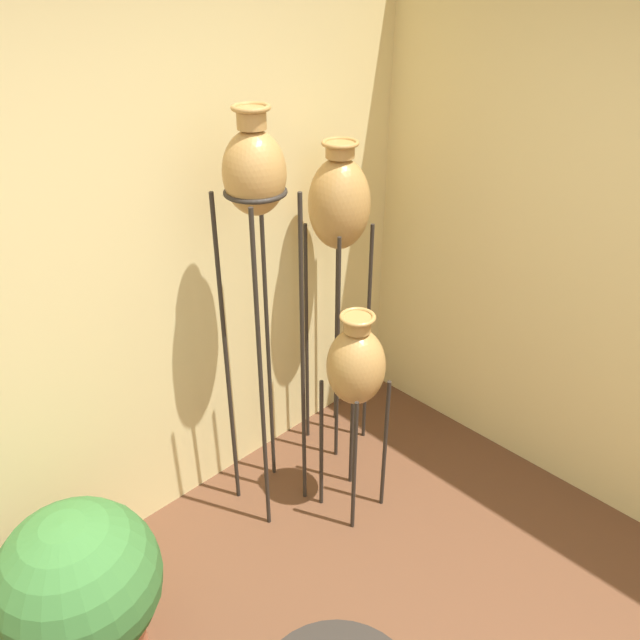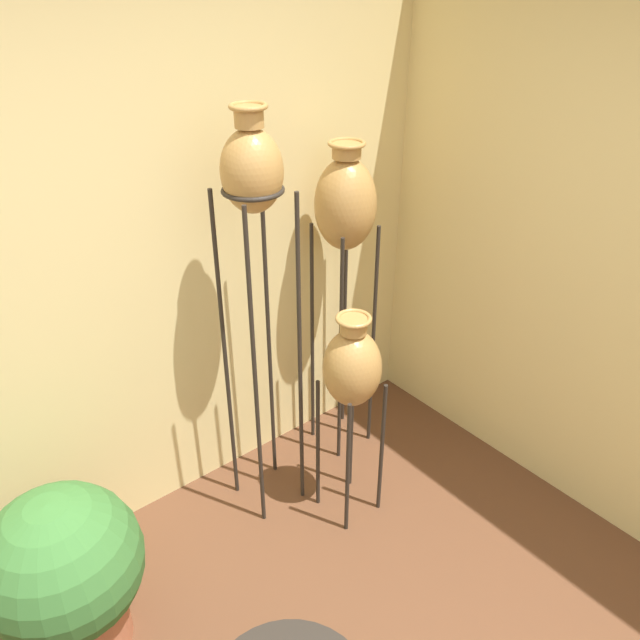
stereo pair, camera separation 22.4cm
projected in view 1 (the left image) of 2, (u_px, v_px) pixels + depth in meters
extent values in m
cube|color=beige|center=(65.00, 287.00, 2.42)|extent=(7.78, 0.06, 2.70)
cylinder|color=#28231E|center=(261.00, 388.00, 2.72)|extent=(0.02, 0.02, 1.66)
cylinder|color=#28231E|center=(303.00, 366.00, 2.87)|extent=(0.02, 0.02, 1.66)
cylinder|color=#28231E|center=(227.00, 366.00, 2.88)|extent=(0.02, 0.02, 1.66)
cylinder|color=#28231E|center=(268.00, 345.00, 3.03)|extent=(0.02, 0.02, 1.66)
torus|color=#28231E|center=(255.00, 192.00, 2.46)|extent=(0.26, 0.26, 0.02)
ellipsoid|color=#B28447|center=(254.00, 173.00, 2.42)|extent=(0.25, 0.25, 0.34)
cylinder|color=#B28447|center=(251.00, 118.00, 2.31)|extent=(0.11, 0.11, 0.08)
torus|color=#B28447|center=(251.00, 107.00, 2.29)|extent=(0.15, 0.15, 0.02)
cylinder|color=#28231E|center=(337.00, 357.00, 3.23)|extent=(0.02, 0.02, 1.34)
cylinder|color=#28231E|center=(367.00, 340.00, 3.37)|extent=(0.02, 0.02, 1.34)
cylinder|color=#28231E|center=(307.00, 340.00, 3.37)|extent=(0.02, 0.02, 1.34)
cylinder|color=#28231E|center=(337.00, 324.00, 3.52)|extent=(0.02, 0.02, 1.34)
torus|color=#28231E|center=(339.00, 224.00, 3.04)|extent=(0.24, 0.24, 0.02)
ellipsoid|color=#B28447|center=(339.00, 204.00, 2.99)|extent=(0.30, 0.30, 0.45)
cylinder|color=#B28447|center=(340.00, 150.00, 2.86)|extent=(0.14, 0.14, 0.07)
torus|color=#B28447|center=(340.00, 143.00, 2.84)|extent=(0.18, 0.18, 0.02)
cylinder|color=#28231E|center=(354.00, 468.00, 2.92)|extent=(0.02, 0.02, 0.78)
cylinder|color=#28231E|center=(385.00, 446.00, 3.05)|extent=(0.02, 0.02, 0.78)
cylinder|color=#28231E|center=(321.00, 446.00, 3.06)|extent=(0.02, 0.02, 0.78)
cylinder|color=#28231E|center=(352.00, 425.00, 3.19)|extent=(0.02, 0.02, 0.78)
torus|color=#28231E|center=(355.00, 381.00, 2.86)|extent=(0.23, 0.23, 0.02)
ellipsoid|color=#B28447|center=(356.00, 366.00, 2.82)|extent=(0.27, 0.27, 0.38)
cylinder|color=#B28447|center=(357.00, 324.00, 2.71)|extent=(0.12, 0.12, 0.07)
torus|color=#B28447|center=(358.00, 317.00, 2.69)|extent=(0.16, 0.16, 0.02)
cylinder|color=#B26647|center=(96.00, 640.00, 2.46)|extent=(0.38, 0.38, 0.25)
torus|color=#B26647|center=(90.00, 620.00, 2.40)|extent=(0.41, 0.41, 0.02)
sphere|color=#387033|center=(79.00, 582.00, 2.28)|extent=(0.61, 0.61, 0.61)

